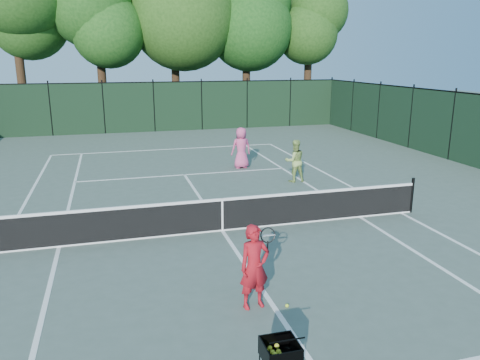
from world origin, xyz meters
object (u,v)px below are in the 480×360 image
object	(u,v)px
player_pink	(241,148)
player_green	(295,161)
loose_ball_midcourt	(287,306)
coach	(255,267)
ball_hopper	(280,352)

from	to	relation	value
player_pink	player_green	size ratio (longest dim) A/B	1.09
player_green	loose_ball_midcourt	world-z (taller)	player_green
player_pink	loose_ball_midcourt	xyz separation A→B (m)	(-2.26, -11.13, -0.82)
player_pink	coach	bearing A→B (deg)	70.80
player_pink	loose_ball_midcourt	distance (m)	11.39
loose_ball_midcourt	coach	bearing A→B (deg)	160.72
coach	loose_ball_midcourt	xyz separation A→B (m)	(0.58, -0.20, -0.77)
loose_ball_midcourt	player_green	bearing A→B (deg)	67.16
ball_hopper	loose_ball_midcourt	world-z (taller)	ball_hopper
coach	player_green	xyz separation A→B (m)	(4.14, 8.26, -0.02)
player_pink	player_green	distance (m)	2.97
coach	player_green	world-z (taller)	coach
ball_hopper	loose_ball_midcourt	bearing A→B (deg)	83.14
player_pink	player_green	world-z (taller)	player_pink
player_pink	ball_hopper	bearing A→B (deg)	71.71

